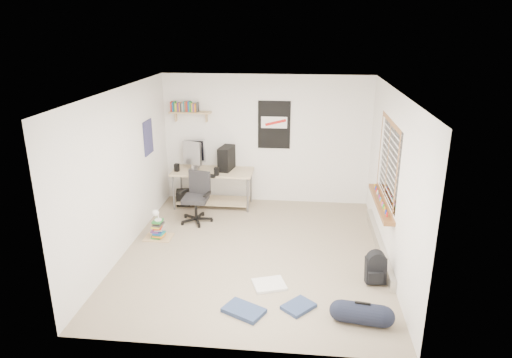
# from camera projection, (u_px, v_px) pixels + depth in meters

# --- Properties ---
(floor) EXTENTS (4.00, 4.50, 0.01)m
(floor) POSITION_uv_depth(u_px,v_px,m) (254.00, 252.00, 7.12)
(floor) COLOR gray
(floor) RESTS_ON ground
(ceiling) EXTENTS (4.00, 4.50, 0.01)m
(ceiling) POSITION_uv_depth(u_px,v_px,m) (253.00, 90.00, 6.31)
(ceiling) COLOR white
(ceiling) RESTS_ON ground
(back_wall) EXTENTS (4.00, 0.01, 2.50)m
(back_wall) POSITION_uv_depth(u_px,v_px,m) (266.00, 140.00, 8.83)
(back_wall) COLOR silver
(back_wall) RESTS_ON ground
(left_wall) EXTENTS (0.01, 4.50, 2.50)m
(left_wall) POSITION_uv_depth(u_px,v_px,m) (122.00, 172.00, 6.91)
(left_wall) COLOR silver
(left_wall) RESTS_ON ground
(right_wall) EXTENTS (0.01, 4.50, 2.50)m
(right_wall) POSITION_uv_depth(u_px,v_px,m) (393.00, 181.00, 6.51)
(right_wall) COLOR silver
(right_wall) RESTS_ON ground
(desk) EXTENTS (1.65, 1.00, 0.70)m
(desk) POSITION_uv_depth(u_px,v_px,m) (213.00, 188.00, 8.84)
(desk) COLOR #C9BF8B
(desk) RESTS_ON floor
(monitor_left) EXTENTS (0.41, 0.26, 0.44)m
(monitor_left) POSITION_uv_depth(u_px,v_px,m) (193.00, 160.00, 8.69)
(monitor_left) COLOR #B5B6BA
(monitor_left) RESTS_ON desk
(monitor_right) EXTENTS (0.42, 0.19, 0.45)m
(monitor_right) POSITION_uv_depth(u_px,v_px,m) (195.00, 158.00, 8.83)
(monitor_right) COLOR #B5B4BA
(monitor_right) RESTS_ON desk
(pc_tower) EXTENTS (0.29, 0.48, 0.47)m
(pc_tower) POSITION_uv_depth(u_px,v_px,m) (226.00, 159.00, 8.72)
(pc_tower) COLOR black
(pc_tower) RESTS_ON desk
(keyboard) EXTENTS (0.44, 0.25, 0.02)m
(keyboard) POSITION_uv_depth(u_px,v_px,m) (206.00, 175.00, 8.48)
(keyboard) COLOR black
(keyboard) RESTS_ON desk
(speaker_left) EXTENTS (0.10, 0.10, 0.16)m
(speaker_left) POSITION_uv_depth(u_px,v_px,m) (177.00, 168.00, 8.67)
(speaker_left) COLOR black
(speaker_left) RESTS_ON desk
(speaker_right) EXTENTS (0.09, 0.09, 0.16)m
(speaker_right) POSITION_uv_depth(u_px,v_px,m) (217.00, 172.00, 8.43)
(speaker_right) COLOR black
(speaker_right) RESTS_ON desk
(office_chair) EXTENTS (0.71, 0.71, 0.91)m
(office_chair) POSITION_uv_depth(u_px,v_px,m) (195.00, 196.00, 8.07)
(office_chair) COLOR black
(office_chair) RESTS_ON floor
(wall_shelf) EXTENTS (0.80, 0.22, 0.24)m
(wall_shelf) POSITION_uv_depth(u_px,v_px,m) (190.00, 112.00, 8.70)
(wall_shelf) COLOR tan
(wall_shelf) RESTS_ON back_wall
(poster_back_wall) EXTENTS (0.62, 0.03, 0.92)m
(poster_back_wall) POSITION_uv_depth(u_px,v_px,m) (274.00, 125.00, 8.70)
(poster_back_wall) COLOR black
(poster_back_wall) RESTS_ON back_wall
(poster_left_wall) EXTENTS (0.02, 0.42, 0.60)m
(poster_left_wall) POSITION_uv_depth(u_px,v_px,m) (148.00, 137.00, 7.96)
(poster_left_wall) COLOR navy
(poster_left_wall) RESTS_ON left_wall
(window) EXTENTS (0.10, 1.50, 1.26)m
(window) POSITION_uv_depth(u_px,v_px,m) (387.00, 161.00, 6.74)
(window) COLOR brown
(window) RESTS_ON right_wall
(baseboard_heater) EXTENTS (0.08, 2.50, 0.18)m
(baseboard_heater) POSITION_uv_depth(u_px,v_px,m) (379.00, 244.00, 7.17)
(baseboard_heater) COLOR #B7B2A8
(baseboard_heater) RESTS_ON floor
(backpack) EXTENTS (0.29, 0.24, 0.36)m
(backpack) POSITION_uv_depth(u_px,v_px,m) (376.00, 270.00, 6.20)
(backpack) COLOR black
(backpack) RESTS_ON floor
(duffel_bag) EXTENTS (0.30, 0.30, 0.51)m
(duffel_bag) POSITION_uv_depth(u_px,v_px,m) (362.00, 313.00, 5.38)
(duffel_bag) COLOR black
(duffel_bag) RESTS_ON floor
(tshirt) EXTENTS (0.52, 0.48, 0.04)m
(tshirt) POSITION_uv_depth(u_px,v_px,m) (269.00, 285.00, 6.19)
(tshirt) COLOR silver
(tshirt) RESTS_ON floor
(jeans_a) EXTENTS (0.58, 0.50, 0.05)m
(jeans_a) POSITION_uv_depth(u_px,v_px,m) (244.00, 310.00, 5.62)
(jeans_a) COLOR navy
(jeans_a) RESTS_ON floor
(jeans_b) EXTENTS (0.47, 0.48, 0.05)m
(jeans_b) POSITION_uv_depth(u_px,v_px,m) (298.00, 306.00, 5.70)
(jeans_b) COLOR navy
(jeans_b) RESTS_ON floor
(book_stack) EXTENTS (0.43, 0.36, 0.27)m
(book_stack) POSITION_uv_depth(u_px,v_px,m) (158.00, 229.00, 7.55)
(book_stack) COLOR olive
(book_stack) RESTS_ON floor
(desk_lamp) EXTENTS (0.15, 0.22, 0.20)m
(desk_lamp) POSITION_uv_depth(u_px,v_px,m) (158.00, 217.00, 7.46)
(desk_lamp) COLOR white
(desk_lamp) RESTS_ON book_stack
(subwoofer) EXTENTS (0.31, 0.31, 0.30)m
(subwoofer) POSITION_uv_depth(u_px,v_px,m) (183.00, 198.00, 8.97)
(subwoofer) COLOR black
(subwoofer) RESTS_ON floor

